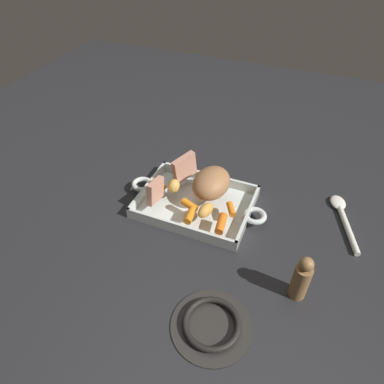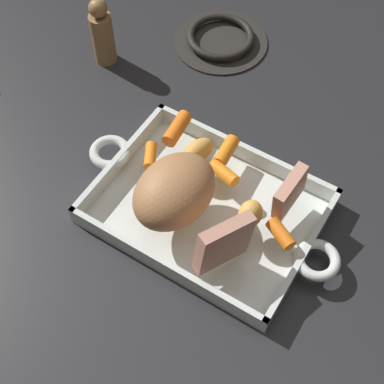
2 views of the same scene
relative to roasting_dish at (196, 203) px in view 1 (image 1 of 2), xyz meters
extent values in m
plane|color=#232326|center=(0.00, 0.00, -0.01)|extent=(2.34, 2.34, 0.00)
cube|color=silver|center=(0.00, 0.00, -0.01)|extent=(0.33, 0.25, 0.01)
cube|color=silver|center=(0.00, 0.12, 0.01)|extent=(0.33, 0.01, 0.04)
cube|color=silver|center=(0.00, -0.12, 0.01)|extent=(0.33, 0.01, 0.04)
cube|color=silver|center=(0.16, 0.00, 0.01)|extent=(0.01, 0.25, 0.04)
cube|color=silver|center=(-0.16, 0.00, 0.01)|extent=(0.01, 0.25, 0.04)
torus|color=silver|center=(0.18, 0.00, 0.02)|extent=(0.07, 0.07, 0.02)
torus|color=silver|center=(-0.18, 0.00, 0.02)|extent=(0.07, 0.07, 0.02)
ellipsoid|color=#A16C44|center=(-0.03, -0.03, 0.06)|extent=(0.12, 0.15, 0.08)
cube|color=tan|center=(0.07, -0.07, 0.07)|extent=(0.06, 0.09, 0.09)
cube|color=tan|center=(0.10, 0.05, 0.06)|extent=(0.02, 0.08, 0.08)
cylinder|color=orange|center=(-0.11, 0.02, 0.03)|extent=(0.04, 0.05, 0.02)
cylinder|color=orange|center=(-0.02, 0.09, 0.04)|extent=(0.03, 0.05, 0.02)
cylinder|color=orange|center=(0.12, 0.00, 0.03)|extent=(0.05, 0.04, 0.02)
cylinder|color=orange|center=(0.00, 0.05, 0.03)|extent=(0.05, 0.04, 0.03)
cylinder|color=orange|center=(-0.11, 0.08, 0.04)|extent=(0.03, 0.07, 0.03)
ellipsoid|color=gold|center=(-0.05, 0.06, 0.04)|extent=(0.05, 0.06, 0.04)
ellipsoid|color=gold|center=(0.07, 0.00, 0.05)|extent=(0.04, 0.04, 0.04)
cylinder|color=#282623|center=(-0.18, 0.34, -0.01)|extent=(0.18, 0.18, 0.01)
torus|color=black|center=(-0.18, 0.34, 0.00)|extent=(0.13, 0.13, 0.01)
cylinder|color=white|center=(-0.43, -0.07, 0.00)|extent=(0.07, 0.17, 0.02)
ellipsoid|color=white|center=(-0.40, -0.17, 0.00)|extent=(0.06, 0.07, 0.02)
cylinder|color=olive|center=(-0.33, 0.19, 0.04)|extent=(0.04, 0.04, 0.10)
sphere|color=olive|center=(-0.33, 0.19, 0.10)|extent=(0.03, 0.03, 0.03)
camera|label=1|loc=(-0.28, 0.70, 0.72)|focal=32.30mm
camera|label=2|loc=(0.22, -0.39, 0.72)|focal=51.70mm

